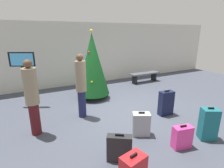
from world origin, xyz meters
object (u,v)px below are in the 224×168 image
(holiday_tree, at_px, (92,64))
(waiting_bench, at_px, (145,75))
(traveller_1, at_px, (81,84))
(flight_info_kiosk, at_px, (23,69))
(suitcase_3, at_px, (182,137))
(suitcase_0, at_px, (208,124))
(suitcase_2, at_px, (166,103))
(suitcase_4, at_px, (141,124))
(traveller_0, at_px, (32,96))
(suitcase_1, at_px, (119,148))

(holiday_tree, distance_m, waiting_bench, 3.48)
(traveller_1, bearing_deg, flight_info_kiosk, 129.87)
(suitcase_3, bearing_deg, suitcase_0, -2.77)
(traveller_1, bearing_deg, holiday_tree, 56.43)
(holiday_tree, height_order, traveller_1, holiday_tree)
(suitcase_2, relative_size, suitcase_4, 1.29)
(suitcase_3, bearing_deg, suitcase_2, 58.66)
(holiday_tree, xyz_separation_m, traveller_0, (-2.20, -1.69, -0.32))
(suitcase_0, bearing_deg, holiday_tree, 110.49)
(traveller_0, xyz_separation_m, traveller_1, (1.33, 0.38, 0.01))
(waiting_bench, distance_m, suitcase_2, 3.77)
(suitcase_3, height_order, suitcase_4, suitcase_4)
(suitcase_2, distance_m, suitcase_4, 1.47)
(suitcase_2, bearing_deg, suitcase_3, -121.34)
(holiday_tree, relative_size, traveller_1, 1.36)
(suitcase_1, distance_m, suitcase_3, 1.46)
(waiting_bench, xyz_separation_m, traveller_0, (-5.40, -2.66, 0.64))
(waiting_bench, height_order, traveller_1, traveller_1)
(suitcase_1, height_order, suitcase_2, suitcase_2)
(suitcase_2, bearing_deg, traveller_1, 155.48)
(suitcase_1, distance_m, suitcase_4, 1.09)
(holiday_tree, height_order, flight_info_kiosk, holiday_tree)
(flight_info_kiosk, xyz_separation_m, suitcase_3, (2.92, -4.17, -1.02))
(suitcase_0, relative_size, suitcase_1, 1.36)
(suitcase_3, bearing_deg, traveller_0, 143.67)
(waiting_bench, relative_size, suitcase_1, 2.72)
(suitcase_2, bearing_deg, flight_info_kiosk, 143.54)
(suitcase_1, bearing_deg, suitcase_3, -10.50)
(suitcase_4, bearing_deg, flight_info_kiosk, 125.80)
(waiting_bench, relative_size, suitcase_0, 1.99)
(waiting_bench, distance_m, traveller_1, 4.71)
(suitcase_4, bearing_deg, traveller_0, 151.69)
(traveller_0, height_order, suitcase_3, traveller_0)
(flight_info_kiosk, distance_m, suitcase_0, 5.70)
(traveller_1, height_order, suitcase_2, traveller_1)
(holiday_tree, xyz_separation_m, suitcase_4, (0.11, -2.94, -1.03))
(suitcase_1, bearing_deg, flight_info_kiosk, 110.78)
(waiting_bench, bearing_deg, suitcase_4, -128.33)
(traveller_0, distance_m, suitcase_2, 3.78)
(suitcase_1, height_order, suitcase_3, suitcase_1)
(suitcase_0, distance_m, suitcase_2, 1.43)
(suitcase_2, xyz_separation_m, suitcase_3, (-0.85, -1.39, -0.13))
(holiday_tree, distance_m, traveller_0, 2.80)
(suitcase_1, bearing_deg, traveller_0, 127.40)
(waiting_bench, bearing_deg, traveller_1, -150.73)
(waiting_bench, bearing_deg, suitcase_0, -110.43)
(suitcase_1, height_order, suitcase_4, suitcase_4)
(suitcase_0, xyz_separation_m, suitcase_4, (-1.31, 0.86, -0.10))
(holiday_tree, height_order, suitcase_2, holiday_tree)
(flight_info_kiosk, bearing_deg, waiting_bench, 5.81)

